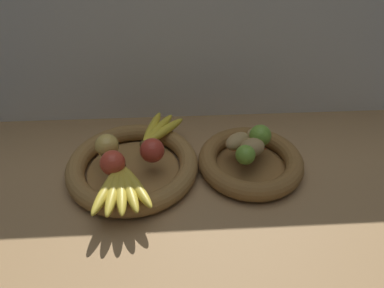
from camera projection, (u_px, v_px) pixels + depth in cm
name	position (u px, v px, depth cm)	size (l,w,h in cm)	color
ground_plane	(198.00, 174.00, 101.54)	(140.00, 90.00, 3.00)	#9E774C
back_wall	(192.00, 39.00, 107.37)	(140.00, 3.00, 55.00)	silver
fruit_bowl_left	(133.00, 165.00, 98.62)	(37.12, 37.12, 5.24)	olive
fruit_bowl_right	(250.00, 161.00, 100.10)	(30.14, 30.14, 5.24)	brown
apple_red_right	(152.00, 150.00, 94.00)	(6.73, 6.73, 6.73)	#B73828
apple_golden_left	(107.00, 146.00, 95.80)	(6.58, 6.58, 6.58)	#DBB756
apple_red_front	(113.00, 163.00, 89.99)	(6.66, 6.66, 6.66)	#CC422D
banana_bunch_front	(121.00, 187.00, 85.62)	(16.13, 19.18, 2.92)	gold
banana_bunch_back	(158.00, 130.00, 105.07)	(13.81, 17.98, 2.68)	yellow
potato_large	(252.00, 146.00, 96.88)	(6.99, 5.81, 4.90)	#A38451
potato_back	(256.00, 138.00, 100.72)	(7.76, 4.84, 4.10)	tan
potato_oblong	(237.00, 141.00, 99.08)	(8.30, 5.12, 4.47)	#A38451
lime_near	(245.00, 155.00, 93.50)	(5.46, 5.46, 5.46)	#6B9E33
lime_far	(260.00, 136.00, 99.66)	(6.34, 6.34, 6.34)	#6B9E33
chili_pepper	(250.00, 148.00, 98.34)	(2.31, 2.31, 10.00)	red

